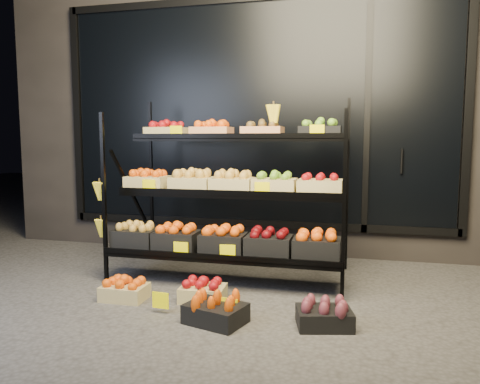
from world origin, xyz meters
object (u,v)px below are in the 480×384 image
(floor_crate_midleft, at_px, (216,310))
(floor_crate_midright, at_px, (203,290))
(display_rack, at_px, (228,193))
(floor_crate_left, at_px, (125,289))

(floor_crate_midleft, relative_size, floor_crate_midright, 1.27)
(display_rack, height_order, floor_crate_midright, display_rack)
(floor_crate_left, distance_m, floor_crate_midright, 0.63)
(display_rack, height_order, floor_crate_left, display_rack)
(floor_crate_midleft, bearing_deg, display_rack, 117.89)
(floor_crate_midright, bearing_deg, floor_crate_midleft, -64.22)
(floor_crate_left, relative_size, floor_crate_midright, 0.95)
(floor_crate_left, height_order, floor_crate_midright, floor_crate_midright)
(display_rack, distance_m, floor_crate_midleft, 1.29)
(display_rack, relative_size, floor_crate_left, 6.34)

